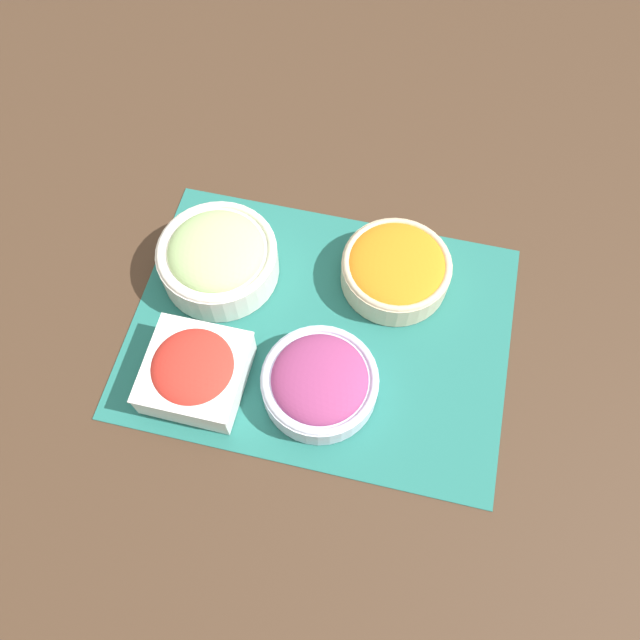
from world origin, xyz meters
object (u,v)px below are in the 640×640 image
object	(u,v)px
cucumber_bowl	(218,257)
tomato_bowl	(195,371)
carrot_bowl	(396,268)
onion_bowl	(320,382)

from	to	relation	value
cucumber_bowl	tomato_bowl	size ratio (longest dim) A/B	1.32
carrot_bowl	tomato_bowl	xyz separation A→B (m)	(-0.24, -0.22, 0.00)
carrot_bowl	cucumber_bowl	bearing A→B (deg)	-170.23
cucumber_bowl	tomato_bowl	bearing A→B (deg)	-83.13
cucumber_bowl	carrot_bowl	distance (m)	0.27
onion_bowl	cucumber_bowl	distance (m)	0.25
onion_bowl	tomato_bowl	size ratio (longest dim) A/B	1.20
onion_bowl	carrot_bowl	size ratio (longest dim) A/B	0.99
carrot_bowl	tomato_bowl	size ratio (longest dim) A/B	1.21
onion_bowl	cucumber_bowl	xyz separation A→B (m)	(-0.19, 0.15, 0.01)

